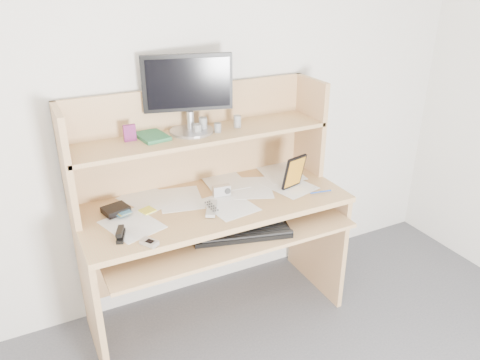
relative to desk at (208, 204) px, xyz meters
name	(u,v)px	position (x,y,z in m)	size (l,w,h in m)	color
back_wall	(188,94)	(0.00, 0.24, 0.56)	(3.60, 0.04, 2.50)	silver
desk	(208,204)	(0.00, 0.00, 0.00)	(1.40, 0.70, 1.30)	tan
paper_clutter	(214,201)	(0.00, -0.08, 0.06)	(1.32, 0.54, 0.01)	white
keyboard	(242,232)	(0.05, -0.30, -0.03)	(0.52, 0.29, 0.03)	black
tv_remote	(212,208)	(-0.05, -0.17, 0.07)	(0.05, 0.17, 0.02)	#9E9F9A
flip_phone	(149,242)	(-0.43, -0.34, 0.07)	(0.04, 0.08, 0.02)	#BDBDBF
stapler	(121,233)	(-0.52, -0.23, 0.08)	(0.03, 0.12, 0.04)	black
wallet	(116,210)	(-0.49, 0.01, 0.08)	(0.12, 0.10, 0.03)	black
sticky_note_pad	(147,211)	(-0.34, -0.03, 0.06)	(0.07, 0.07, 0.01)	yellow
digital_camera	(221,190)	(0.06, -0.05, 0.09)	(0.09, 0.04, 0.06)	#BCBCBF
game_case	(294,172)	(0.45, -0.14, 0.16)	(0.14, 0.02, 0.19)	black
blue_pen	(321,192)	(0.56, -0.26, 0.07)	(0.01, 0.01, 0.12)	#1642AA
card_box	(130,133)	(-0.36, 0.12, 0.43)	(0.06, 0.02, 0.08)	maroon
shelf_book	(152,136)	(-0.25, 0.11, 0.40)	(0.13, 0.18, 0.02)	#2E7340
chip_stack_a	(218,128)	(0.09, 0.04, 0.41)	(0.04, 0.04, 0.05)	black
chip_stack_b	(237,121)	(0.21, 0.07, 0.42)	(0.04, 0.04, 0.07)	silver
chip_stack_c	(197,129)	(-0.02, 0.06, 0.41)	(0.04, 0.04, 0.05)	black
chip_stack_d	(203,124)	(0.02, 0.09, 0.42)	(0.04, 0.04, 0.08)	white
monitor	(188,91)	(-0.04, 0.13, 0.60)	(0.45, 0.23, 0.40)	#AEADB3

